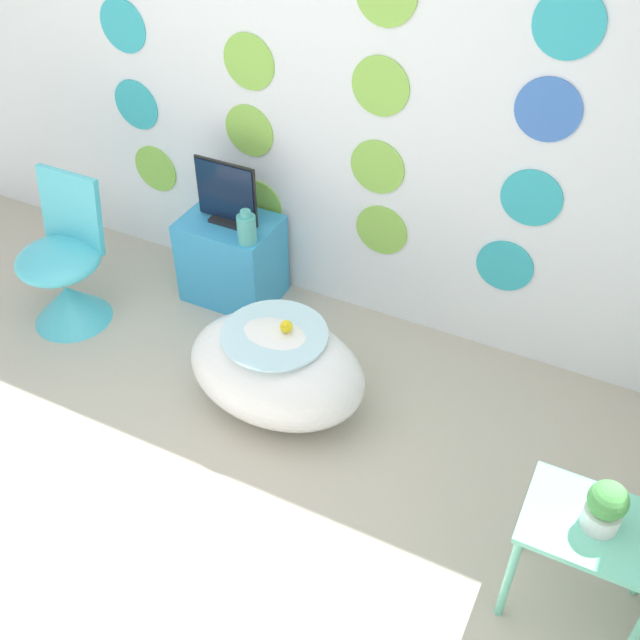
# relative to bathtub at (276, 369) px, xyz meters

# --- Properties ---
(ground_plane) EXTENTS (12.00, 12.00, 0.00)m
(ground_plane) POSITION_rel_bathtub_xyz_m (-0.24, -1.01, -0.24)
(ground_plane) COLOR #BCB29E
(wall_back_dotted) EXTENTS (5.06, 0.05, 2.60)m
(wall_back_dotted) POSITION_rel_bathtub_xyz_m (-0.24, 0.90, 1.05)
(wall_back_dotted) COLOR white
(wall_back_dotted) RESTS_ON ground_plane
(bathtub) EXTENTS (0.87, 0.59, 0.48)m
(bathtub) POSITION_rel_bathtub_xyz_m (0.00, 0.00, 0.00)
(bathtub) COLOR white
(bathtub) RESTS_ON ground_plane
(rubber_duck) EXTENTS (0.06, 0.06, 0.07)m
(rubber_duck) POSITION_rel_bathtub_xyz_m (0.05, 0.02, 0.27)
(rubber_duck) COLOR yellow
(rubber_duck) RESTS_ON bathtub
(chair) EXTENTS (0.44, 0.44, 0.82)m
(chair) POSITION_rel_bathtub_xyz_m (-1.33, 0.09, 0.02)
(chair) COLOR #4CC6DB
(chair) RESTS_ON ground_plane
(tv_cabinet) EXTENTS (0.51, 0.38, 0.50)m
(tv_cabinet) POSITION_rel_bathtub_xyz_m (-0.65, 0.66, 0.01)
(tv_cabinet) COLOR #389ED6
(tv_cabinet) RESTS_ON ground_plane
(tv) EXTENTS (0.36, 0.12, 0.35)m
(tv) POSITION_rel_bathtub_xyz_m (-0.65, 0.66, 0.41)
(tv) COLOR black
(tv) RESTS_ON tv_cabinet
(vase) EXTENTS (0.10, 0.10, 0.19)m
(vase) POSITION_rel_bathtub_xyz_m (-0.45, 0.53, 0.34)
(vase) COLOR #51B2AD
(vase) RESTS_ON tv_cabinet
(side_table) EXTENTS (0.50, 0.37, 0.50)m
(side_table) POSITION_rel_bathtub_xyz_m (1.49, -0.41, 0.17)
(side_table) COLOR #72D8B7
(side_table) RESTS_ON ground_plane
(potted_plant_left) EXTENTS (0.14, 0.14, 0.20)m
(potted_plant_left) POSITION_rel_bathtub_xyz_m (1.49, -0.41, 0.36)
(potted_plant_left) COLOR white
(potted_plant_left) RESTS_ON side_table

